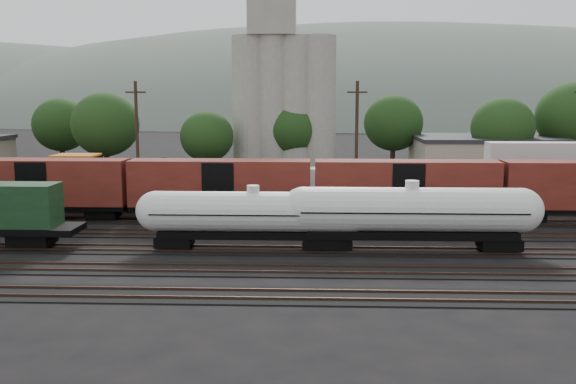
{
  "coord_description": "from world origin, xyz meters",
  "views": [
    {
      "loc": [
        7.24,
        -47.66,
        10.61
      ],
      "look_at": [
        5.33,
        2.0,
        3.0
      ],
      "focal_mm": 40.0,
      "sensor_mm": 36.0,
      "label": 1
    }
  ],
  "objects": [
    {
      "name": "ground",
      "position": [
        0.0,
        0.0,
        0.0
      ],
      "size": [
        600.0,
        600.0,
        0.0
      ],
      "primitive_type": "plane",
      "color": "black"
    },
    {
      "name": "tracks",
      "position": [
        0.0,
        0.0,
        0.05
      ],
      "size": [
        180.0,
        33.2,
        0.2
      ],
      "color": "black",
      "rests_on": "ground"
    },
    {
      "name": "tank_car_a",
      "position": [
        3.24,
        -5.0,
        2.52
      ],
      "size": [
        16.07,
        2.88,
        4.21
      ],
      "color": "silver",
      "rests_on": "ground"
    },
    {
      "name": "tank_car_b",
      "position": [
        13.91,
        -5.0,
        2.72
      ],
      "size": [
        17.51,
        3.14,
        4.59
      ],
      "color": "silver",
      "rests_on": "ground"
    },
    {
      "name": "orange_locomotive",
      "position": [
        -9.6,
        10.0,
        2.74
      ],
      "size": [
        19.32,
        3.22,
        4.83
      ],
      "color": "black",
      "rests_on": "ground"
    },
    {
      "name": "container_wall",
      "position": [
        -13.7,
        15.0,
        2.52
      ],
      "size": [
        160.0,
        2.6,
        5.8
      ],
      "color": "black",
      "rests_on": "ground"
    },
    {
      "name": "grain_silo",
      "position": [
        3.28,
        36.0,
        11.26
      ],
      "size": [
        13.4,
        5.0,
        29.0
      ],
      "color": "#99968C",
      "rests_on": "ground"
    },
    {
      "name": "industrial_sheds",
      "position": [
        6.63,
        35.25,
        2.56
      ],
      "size": [
        119.38,
        17.26,
        5.1
      ],
      "color": "#9E937F",
      "rests_on": "ground"
    },
    {
      "name": "tree_band",
      "position": [
        -13.43,
        34.67,
        7.56
      ],
      "size": [
        162.33,
        22.24,
        14.38
      ],
      "color": "black",
      "rests_on": "ground"
    },
    {
      "name": "utility_poles",
      "position": [
        0.0,
        22.0,
        6.21
      ],
      "size": [
        122.2,
        0.36,
        12.0
      ],
      "color": "black",
      "rests_on": "ground"
    },
    {
      "name": "distant_hills",
      "position": [
        23.92,
        260.0,
        -20.56
      ],
      "size": [
        860.0,
        286.0,
        130.0
      ],
      "color": "#59665B",
      "rests_on": "ground"
    }
  ]
}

